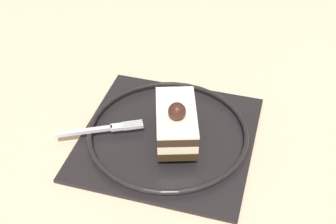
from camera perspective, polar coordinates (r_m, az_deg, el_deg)
ground_plane at (r=0.64m, az=-0.57°, el=-1.37°), size 2.40×2.40×0.00m
dessert_plate at (r=0.62m, az=0.00°, el=-2.71°), size 0.23×0.23×0.02m
cake_slice at (r=0.59m, az=1.00°, el=-1.21°), size 0.07×0.11×0.06m
fork at (r=0.61m, az=-7.97°, el=-2.04°), size 0.11×0.05×0.00m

